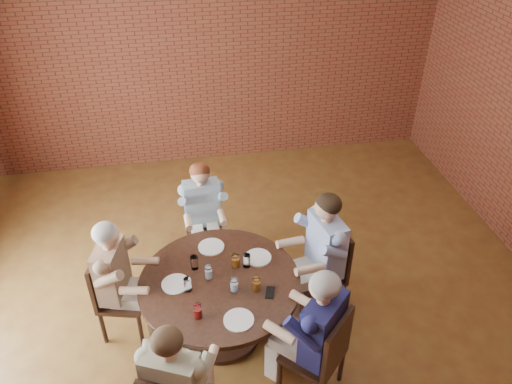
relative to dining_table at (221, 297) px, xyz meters
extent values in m
plane|color=brown|center=(0.34, 0.00, -0.53)|extent=(7.00, 7.00, 0.00)
plane|color=brown|center=(0.34, 3.50, 1.17)|extent=(7.00, 0.00, 7.00)
cylinder|color=#341D11|center=(0.00, 0.00, -0.50)|extent=(0.75, 0.75, 0.06)
cylinder|color=#341D11|center=(0.00, 0.00, -0.18)|extent=(0.21, 0.21, 0.64)
cylinder|color=#392014|center=(0.00, 0.00, 0.20)|extent=(1.50, 1.50, 0.05)
cube|color=#341D11|center=(1.02, 0.22, -0.10)|extent=(0.55, 0.55, 0.04)
cube|color=#341D11|center=(1.23, 0.26, 0.19)|extent=(0.14, 0.46, 0.53)
cylinder|color=#341D11|center=(0.78, 0.37, -0.32)|extent=(0.04, 0.04, 0.41)
cylinder|color=#341D11|center=(0.86, -0.02, -0.32)|extent=(0.04, 0.04, 0.41)
cylinder|color=#341D11|center=(1.17, 0.46, -0.32)|extent=(0.04, 0.04, 0.41)
cylinder|color=#341D11|center=(1.26, 0.06, -0.32)|extent=(0.04, 0.04, 0.41)
cube|color=#341D11|center=(-0.05, 1.13, -0.10)|extent=(0.43, 0.43, 0.04)
cube|color=#341D11|center=(-0.06, 1.32, 0.16)|extent=(0.41, 0.06, 0.47)
cylinder|color=#341D11|center=(-0.22, 0.95, -0.32)|extent=(0.04, 0.04, 0.41)
cylinder|color=#341D11|center=(0.13, 0.97, -0.32)|extent=(0.04, 0.04, 0.41)
cylinder|color=#341D11|center=(-0.24, 1.30, -0.32)|extent=(0.04, 0.04, 0.41)
cylinder|color=#341D11|center=(0.11, 1.32, -0.32)|extent=(0.04, 0.04, 0.41)
cube|color=#341D11|center=(-0.92, 0.24, -0.10)|extent=(0.53, 0.53, 0.04)
cube|color=#341D11|center=(-1.11, 0.29, 0.17)|extent=(0.15, 0.43, 0.49)
cylinder|color=#341D11|center=(-0.79, 0.01, -0.32)|extent=(0.04, 0.04, 0.41)
cylinder|color=#341D11|center=(-0.69, 0.37, -0.32)|extent=(0.04, 0.04, 0.41)
cylinder|color=#341D11|center=(-1.15, 0.11, -0.32)|extent=(0.04, 0.04, 0.41)
cylinder|color=#341D11|center=(-1.05, 0.47, -0.32)|extent=(0.04, 0.04, 0.41)
cube|color=#341D11|center=(0.71, -0.71, -0.10)|extent=(0.65, 0.65, 0.04)
cube|color=#341D11|center=(0.86, -0.85, 0.18)|extent=(0.35, 0.35, 0.52)
cylinder|color=#341D11|center=(0.71, -0.43, -0.32)|extent=(0.04, 0.04, 0.41)
cylinder|color=#341D11|center=(0.43, -0.71, -0.32)|extent=(0.04, 0.04, 0.41)
cylinder|color=#341D11|center=(0.99, -0.71, -0.32)|extent=(0.04, 0.04, 0.41)
cylinder|color=white|center=(0.40, 0.24, 0.23)|extent=(0.26, 0.26, 0.01)
cylinder|color=white|center=(-0.03, 0.47, 0.23)|extent=(0.26, 0.26, 0.01)
cylinder|color=white|center=(-0.40, 0.02, 0.23)|extent=(0.26, 0.26, 0.01)
cylinder|color=white|center=(0.11, -0.50, 0.23)|extent=(0.26, 0.26, 0.01)
cylinder|color=white|center=(0.28, 0.15, 0.29)|extent=(0.07, 0.07, 0.14)
cylinder|color=white|center=(0.18, 0.17, 0.29)|extent=(0.07, 0.07, 0.14)
cylinder|color=white|center=(-0.21, 0.21, 0.29)|extent=(0.07, 0.07, 0.14)
cylinder|color=white|center=(-0.09, 0.06, 0.29)|extent=(0.07, 0.07, 0.14)
cylinder|color=white|center=(-0.29, -0.07, 0.29)|extent=(0.07, 0.07, 0.14)
cylinder|color=white|center=(-0.23, -0.39, 0.29)|extent=(0.07, 0.07, 0.14)
cylinder|color=white|center=(0.12, -0.15, 0.29)|extent=(0.07, 0.07, 0.14)
cylinder|color=white|center=(0.32, -0.17, 0.29)|extent=(0.07, 0.07, 0.14)
cube|color=black|center=(0.43, -0.23, 0.23)|extent=(0.12, 0.16, 0.01)
camera|label=1|loc=(-0.25, -3.31, 3.52)|focal=35.00mm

